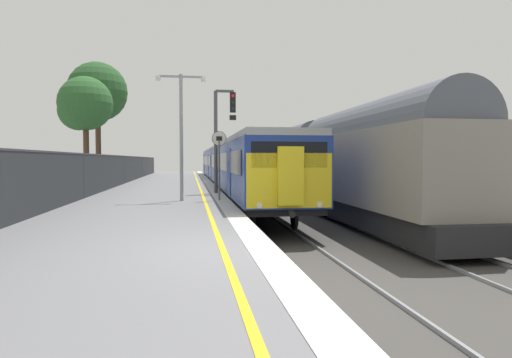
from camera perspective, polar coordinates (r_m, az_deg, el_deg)
name	(u,v)px	position (r m, az deg, el deg)	size (l,w,h in m)	color
ground	(375,276)	(9.16, 15.11, -11.94)	(17.40, 110.00, 1.21)	slate
commuter_train_at_platform	(229,165)	(34.05, -3.45, 1.83)	(2.83, 41.85, 3.81)	navy
freight_train_adjacent_track	(292,160)	(30.76, 4.67, 2.44)	(2.60, 40.19, 4.81)	#232326
signal_gantry	(221,129)	(22.09, -4.53, 6.47)	(1.10, 0.24, 5.12)	#47474C
speed_limit_sign	(219,157)	(18.04, -4.78, 2.91)	(0.59, 0.08, 2.82)	#59595B
platform_lamp_mid	(181,125)	(18.13, -9.64, 6.83)	(2.00, 0.20, 5.09)	#93999E
background_tree_centre	(83,106)	(30.91, -21.40, 8.78)	(3.50, 3.45, 7.02)	#473323
background_tree_right	(98,94)	(36.20, -19.75, 10.33)	(4.47, 4.47, 9.08)	#473323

